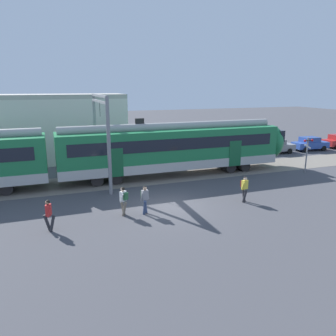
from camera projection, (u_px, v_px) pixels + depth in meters
ground_plane at (167, 206)px, 19.95m from camera, size 160.00×160.00×0.00m
track_bed at (29, 189)px, 23.38m from camera, size 80.00×4.40×0.01m
commuter_train at (62, 155)px, 23.66m from camera, size 38.05×3.07×4.73m
pedestrian_red at (49, 213)px, 16.29m from camera, size 0.61×0.61×1.67m
pedestrian_white at (124, 199)px, 18.32m from camera, size 0.51×0.70×1.67m
pedestrian_grey at (145, 197)px, 18.55m from camera, size 0.54×0.68×1.67m
pedestrian_yellow at (244, 187)px, 20.50m from camera, size 0.54×0.69×1.67m
parked_car_grey at (276, 146)px, 35.64m from camera, size 4.06×1.87×1.54m
parked_car_blue at (310, 144)px, 37.20m from camera, size 4.08×1.92×1.54m
catenary_gantry at (101, 125)px, 24.11m from camera, size 0.24×6.64×6.53m
crossing_signal at (307, 149)px, 27.29m from camera, size 0.96×0.22×3.00m
background_building at (12, 130)px, 30.18m from camera, size 20.67×5.00×9.20m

